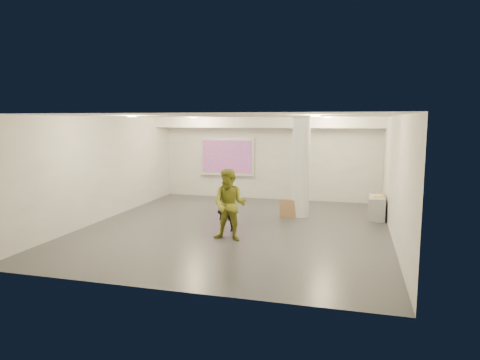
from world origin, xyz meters
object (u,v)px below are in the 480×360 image
(woman, at_px, (227,203))
(man, at_px, (230,205))
(credenza, at_px, (376,207))
(column, at_px, (301,167))
(projection_screen, at_px, (227,157))

(woman, relative_size, man, 0.85)
(credenza, relative_size, woman, 0.76)
(column, height_order, projection_screen, column)
(man, bearing_deg, projection_screen, 108.67)
(credenza, bearing_deg, woman, -145.30)
(credenza, bearing_deg, man, -134.69)
(projection_screen, bearing_deg, woman, -73.14)
(projection_screen, height_order, credenza, projection_screen)
(projection_screen, relative_size, credenza, 1.87)
(woman, bearing_deg, credenza, 26.50)
(column, distance_m, man, 3.37)
(projection_screen, bearing_deg, man, -72.55)
(projection_screen, xyz_separation_m, credenza, (5.32, -2.29, -1.20))
(column, distance_m, credenza, 2.54)
(projection_screen, xyz_separation_m, woman, (1.46, -4.82, -0.79))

